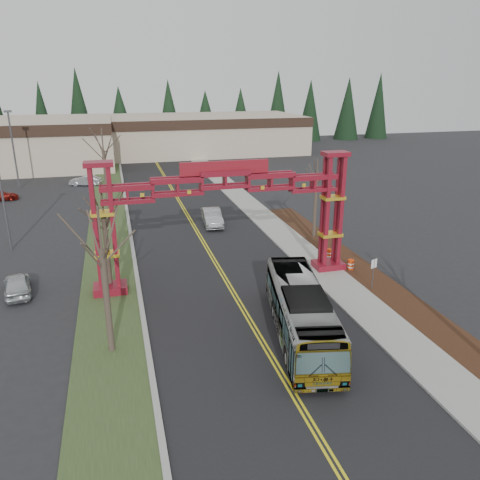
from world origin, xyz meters
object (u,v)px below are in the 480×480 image
object	(u,v)px
light_pole_near	(2,191)
light_pole_far	(13,144)
bare_tree_median_far	(103,151)
barrel_south	(351,265)
parked_car_far_a	(86,181)
transit_bus	(301,312)
street_sign	(374,268)
bare_tree_median_mid	(103,215)
parked_car_near_a	(17,284)
barrel_north	(322,244)
bare_tree_median_near	(102,250)
gateway_arch	(225,199)
retail_building_east	(202,134)
bare_tree_right_far	(317,180)
barrel_mid	(329,254)
silver_sedan	(212,217)

from	to	relation	value
light_pole_near	light_pole_far	distance (m)	25.65
bare_tree_median_far	barrel_south	bearing A→B (deg)	-49.09
parked_car_far_a	transit_bus	bearing A→B (deg)	35.54
street_sign	transit_bus	bearing A→B (deg)	-148.08
light_pole_far	light_pole_near	bearing A→B (deg)	-82.42
bare_tree_median_far	light_pole_far	bearing A→B (deg)	124.25
light_pole_near	bare_tree_median_mid	bearing A→B (deg)	-52.65
parked_car_near_a	barrel_north	size ratio (longest dim) A/B	4.29
bare_tree_median_near	bare_tree_median_far	world-z (taller)	bare_tree_median_far
gateway_arch	retail_building_east	xyz separation A→B (m)	(10.00, 61.95, -2.47)
parked_car_near_a	bare_tree_median_far	bearing A→B (deg)	-118.08
bare_tree_right_far	transit_bus	bearing A→B (deg)	-116.07
gateway_arch	light_pole_far	distance (m)	41.23
bare_tree_median_far	barrel_mid	bearing A→B (deg)	-46.22
transit_bus	bare_tree_median_near	xyz separation A→B (m)	(-10.22, 1.19, 4.20)
bare_tree_right_far	light_pole_far	world-z (taller)	light_pole_far
light_pole_far	parked_car_near_a	bearing A→B (deg)	-81.10
silver_sedan	parked_car_far_a	size ratio (longest dim) A/B	1.17
bare_tree_median_far	gateway_arch	bearing A→B (deg)	-67.70
retail_building_east	transit_bus	xyz separation A→B (m)	(-7.78, -70.54, -1.99)
light_pole_far	barrel_south	distance (m)	47.32
retail_building_east	light_pole_near	distance (m)	57.33
parked_car_far_a	bare_tree_right_far	bearing A→B (deg)	55.42
silver_sedan	parked_car_near_a	bearing A→B (deg)	-139.07
retail_building_east	parked_car_far_a	bearing A→B (deg)	-128.62
bare_tree_median_mid	street_sign	xyz separation A→B (m)	(17.27, -4.53, -3.74)
bare_tree_median_near	barrel_north	bearing A→B (deg)	33.52
parked_car_near_a	bare_tree_median_near	distance (m)	11.80
bare_tree_median_mid	barrel_mid	world-z (taller)	bare_tree_median_mid
silver_sedan	bare_tree_right_far	size ratio (longest dim) A/B	0.67
gateway_arch	bare_tree_median_mid	xyz separation A→B (m)	(-8.00, 0.34, -0.62)
light_pole_near	barrel_north	distance (m)	26.72
silver_sedan	parked_car_far_a	distance (m)	25.68
gateway_arch	bare_tree_right_far	xyz separation A→B (m)	(10.00, 7.31, -0.71)
transit_bus	parked_car_far_a	bearing A→B (deg)	118.14
silver_sedan	bare_tree_median_mid	distance (m)	16.97
silver_sedan	light_pole_far	xyz separation A→B (m)	(-21.28, 22.93, 4.97)
light_pole_far	barrel_mid	xyz separation A→B (m)	(28.36, -34.47, -5.33)
bare_tree_right_far	barrel_north	world-z (taller)	bare_tree_right_far
silver_sedan	bare_tree_median_near	size ratio (longest dim) A/B	0.61
silver_sedan	retail_building_east	bearing A→B (deg)	84.24
bare_tree_median_mid	barrel_north	xyz separation A→B (m)	(17.34, 3.75, -4.88)
parked_car_near_a	parked_car_far_a	size ratio (longest dim) A/B	1.00
street_sign	barrel_mid	size ratio (longest dim) A/B	2.53
retail_building_east	barrel_mid	world-z (taller)	retail_building_east
transit_bus	bare_tree_right_far	world-z (taller)	bare_tree_right_far
gateway_arch	bare_tree_right_far	distance (m)	12.41
bare_tree_median_mid	light_pole_far	xyz separation A→B (m)	(-11.46, 36.01, 0.41)
transit_bus	barrel_mid	bearing A→B (deg)	68.94
silver_sedan	barrel_mid	xyz separation A→B (m)	(7.09, -11.55, -0.36)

